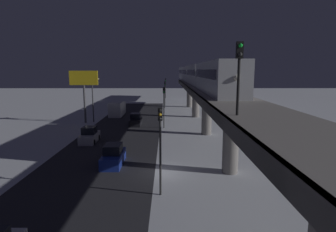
{
  "coord_description": "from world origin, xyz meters",
  "views": [
    {
      "loc": [
        -0.63,
        24.12,
        8.97
      ],
      "look_at": [
        -0.82,
        -23.26,
        1.34
      ],
      "focal_mm": 30.4,
      "sensor_mm": 36.0,
      "label": 1
    }
  ],
  "objects_px": {
    "sedan_blue": "(113,156)",
    "box_truck": "(117,109)",
    "sedan_silver": "(90,136)",
    "traffic_light_near": "(160,139)",
    "traffic_light_far": "(165,90)",
    "sedan_black": "(136,120)",
    "traffic_light_distant": "(165,85)",
    "rail_signal": "(239,66)",
    "commercial_billboard": "(84,83)",
    "subway_train": "(194,74)",
    "traffic_light_mid": "(164,101)"
  },
  "relations": [
    {
      "from": "sedan_blue",
      "to": "traffic_light_far",
      "type": "height_order",
      "value": "traffic_light_far"
    },
    {
      "from": "sedan_blue",
      "to": "traffic_light_mid",
      "type": "xyz_separation_m",
      "value": [
        -4.7,
        -17.47,
        3.4
      ]
    },
    {
      "from": "sedan_silver",
      "to": "traffic_light_near",
      "type": "xyz_separation_m",
      "value": [
        -9.3,
        15.47,
        3.41
      ]
    },
    {
      "from": "subway_train",
      "to": "commercial_billboard",
      "type": "distance_m",
      "value": 22.82
    },
    {
      "from": "box_truck",
      "to": "traffic_light_distant",
      "type": "xyz_separation_m",
      "value": [
        -9.5,
        -35.87,
        2.85
      ]
    },
    {
      "from": "subway_train",
      "to": "sedan_blue",
      "type": "xyz_separation_m",
      "value": [
        10.75,
        33.53,
        -7.47
      ]
    },
    {
      "from": "sedan_silver",
      "to": "sedan_blue",
      "type": "bearing_deg",
      "value": 118.12
    },
    {
      "from": "sedan_black",
      "to": "traffic_light_distant",
      "type": "xyz_separation_m",
      "value": [
        -4.7,
        -46.23,
        3.4
      ]
    },
    {
      "from": "traffic_light_near",
      "to": "commercial_billboard",
      "type": "distance_m",
      "value": 32.07
    },
    {
      "from": "sedan_blue",
      "to": "box_truck",
      "type": "distance_m",
      "value": 30.65
    },
    {
      "from": "sedan_blue",
      "to": "sedan_black",
      "type": "bearing_deg",
      "value": 90.0
    },
    {
      "from": "sedan_silver",
      "to": "sedan_blue",
      "type": "height_order",
      "value": "same"
    },
    {
      "from": "subway_train",
      "to": "rail_signal",
      "type": "relative_size",
      "value": 18.52
    },
    {
      "from": "sedan_silver",
      "to": "sedan_black",
      "type": "relative_size",
      "value": 0.93
    },
    {
      "from": "subway_train",
      "to": "sedan_silver",
      "type": "distance_m",
      "value": 30.21
    },
    {
      "from": "sedan_blue",
      "to": "box_truck",
      "type": "bearing_deg",
      "value": 99.01
    },
    {
      "from": "sedan_black",
      "to": "subway_train",
      "type": "bearing_deg",
      "value": 51.75
    },
    {
      "from": "sedan_silver",
      "to": "commercial_billboard",
      "type": "xyz_separation_m",
      "value": [
        4.32,
        -13.44,
        6.04
      ]
    },
    {
      "from": "traffic_light_near",
      "to": "traffic_light_distant",
      "type": "relative_size",
      "value": 1.0
    },
    {
      "from": "sedan_blue",
      "to": "traffic_light_near",
      "type": "height_order",
      "value": "traffic_light_near"
    },
    {
      "from": "rail_signal",
      "to": "sedan_black",
      "type": "xyz_separation_m",
      "value": [
        9.09,
        -30.66,
        -8.42
      ]
    },
    {
      "from": "box_truck",
      "to": "traffic_light_mid",
      "type": "bearing_deg",
      "value": 126.59
    },
    {
      "from": "sedan_blue",
      "to": "traffic_light_distant",
      "type": "bearing_deg",
      "value": 85.93
    },
    {
      "from": "sedan_blue",
      "to": "traffic_light_far",
      "type": "xyz_separation_m",
      "value": [
        -4.7,
        -41.8,
        3.4
      ]
    },
    {
      "from": "traffic_light_near",
      "to": "rail_signal",
      "type": "bearing_deg",
      "value": 138.38
    },
    {
      "from": "rail_signal",
      "to": "box_truck",
      "type": "relative_size",
      "value": 0.54
    },
    {
      "from": "traffic_light_far",
      "to": "traffic_light_distant",
      "type": "distance_m",
      "value": 24.33
    },
    {
      "from": "subway_train",
      "to": "traffic_light_near",
      "type": "relative_size",
      "value": 11.57
    },
    {
      "from": "sedan_black",
      "to": "traffic_light_mid",
      "type": "height_order",
      "value": "traffic_light_mid"
    },
    {
      "from": "subway_train",
      "to": "sedan_black",
      "type": "height_order",
      "value": "subway_train"
    },
    {
      "from": "sedan_black",
      "to": "box_truck",
      "type": "bearing_deg",
      "value": 114.85
    },
    {
      "from": "traffic_light_distant",
      "to": "traffic_light_near",
      "type": "bearing_deg",
      "value": 90.0
    },
    {
      "from": "sedan_silver",
      "to": "rail_signal",
      "type": "bearing_deg",
      "value": 125.25
    },
    {
      "from": "rail_signal",
      "to": "sedan_black",
      "type": "distance_m",
      "value": 33.07
    },
    {
      "from": "traffic_light_mid",
      "to": "sedan_black",
      "type": "bearing_deg",
      "value": -27.38
    },
    {
      "from": "box_truck",
      "to": "commercial_billboard",
      "type": "distance_m",
      "value": 10.7
    },
    {
      "from": "subway_train",
      "to": "traffic_light_near",
      "type": "bearing_deg",
      "value": 81.49
    },
    {
      "from": "sedan_black",
      "to": "traffic_light_near",
      "type": "relative_size",
      "value": 0.67
    },
    {
      "from": "sedan_blue",
      "to": "traffic_light_distant",
      "type": "relative_size",
      "value": 0.69
    },
    {
      "from": "sedan_black",
      "to": "commercial_billboard",
      "type": "relative_size",
      "value": 0.48
    },
    {
      "from": "subway_train",
      "to": "rail_signal",
      "type": "bearing_deg",
      "value": 87.86
    },
    {
      "from": "sedan_silver",
      "to": "traffic_light_far",
      "type": "xyz_separation_m",
      "value": [
        -9.3,
        -33.19,
        3.41
      ]
    },
    {
      "from": "traffic_light_far",
      "to": "commercial_billboard",
      "type": "bearing_deg",
      "value": 55.41
    },
    {
      "from": "rail_signal",
      "to": "commercial_billboard",
      "type": "height_order",
      "value": "rail_signal"
    },
    {
      "from": "box_truck",
      "to": "traffic_light_far",
      "type": "relative_size",
      "value": 1.16
    },
    {
      "from": "sedan_black",
      "to": "traffic_light_distant",
      "type": "height_order",
      "value": "traffic_light_distant"
    },
    {
      "from": "sedan_blue",
      "to": "sedan_silver",
      "type": "bearing_deg",
      "value": 118.12
    },
    {
      "from": "traffic_light_near",
      "to": "traffic_light_mid",
      "type": "xyz_separation_m",
      "value": [
        0.0,
        -24.33,
        0.0
      ]
    },
    {
      "from": "traffic_light_far",
      "to": "traffic_light_distant",
      "type": "xyz_separation_m",
      "value": [
        0.0,
        -24.33,
        0.0
      ]
    },
    {
      "from": "subway_train",
      "to": "traffic_light_mid",
      "type": "xyz_separation_m",
      "value": [
        6.05,
        16.07,
        -4.08
      ]
    }
  ]
}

